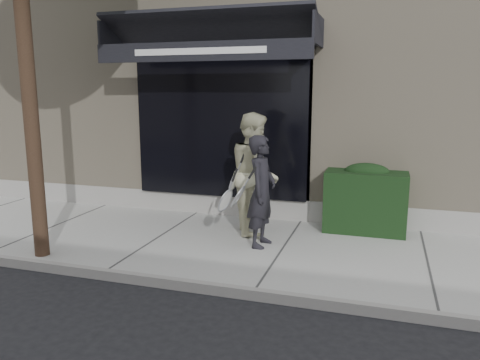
% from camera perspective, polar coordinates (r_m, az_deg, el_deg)
% --- Properties ---
extents(ground, '(80.00, 80.00, 0.00)m').
position_cam_1_polar(ground, '(7.06, 5.24, -9.17)').
color(ground, black).
rests_on(ground, ground).
extents(sidewalk, '(20.00, 3.00, 0.12)m').
position_cam_1_polar(sidewalk, '(7.03, 5.25, -8.71)').
color(sidewalk, '#A0A09B').
rests_on(sidewalk, ground).
extents(curb, '(20.00, 0.10, 0.14)m').
position_cam_1_polar(curb, '(5.63, 1.82, -13.71)').
color(curb, gray).
rests_on(curb, ground).
extents(building_facade, '(14.30, 8.04, 5.64)m').
position_cam_1_polar(building_facade, '(11.53, 10.78, 12.31)').
color(building_facade, tan).
rests_on(building_facade, ground).
extents(hedge, '(1.30, 0.70, 1.14)m').
position_cam_1_polar(hedge, '(7.94, 15.05, -2.26)').
color(hedge, black).
rests_on(hedge, sidewalk).
extents(pedestrian_front, '(0.76, 0.87, 1.66)m').
position_cam_1_polar(pedestrian_front, '(6.89, 2.62, -1.40)').
color(pedestrian_front, black).
rests_on(pedestrian_front, sidewalk).
extents(pedestrian_back, '(1.05, 1.16, 1.96)m').
position_cam_1_polar(pedestrian_back, '(7.57, 1.76, 0.87)').
color(pedestrian_back, beige).
rests_on(pedestrian_back, sidewalk).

